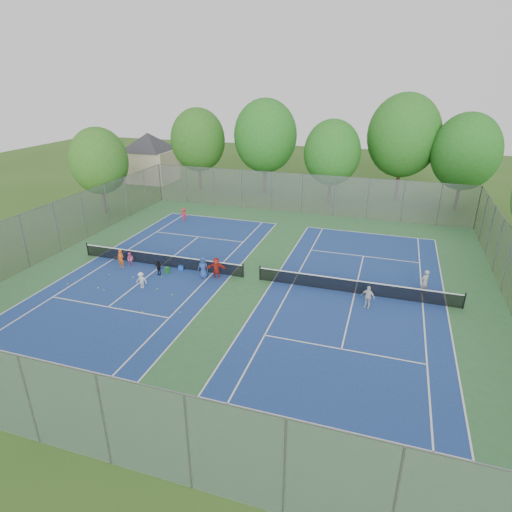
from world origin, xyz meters
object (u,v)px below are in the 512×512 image
at_px(net_right, 355,287).
at_px(ball_crate, 181,267).
at_px(ball_hopper, 167,270).
at_px(net_left, 161,260).
at_px(instructor, 425,282).

relative_size(net_right, ball_crate, 36.13).
bearing_deg(ball_hopper, net_left, 136.41).
height_order(net_right, ball_hopper, net_right).
xyz_separation_m(net_right, ball_crate, (-12.32, -0.11, -0.30)).
bearing_deg(instructor, net_left, -38.78).
xyz_separation_m(ball_crate, instructor, (16.48, 1.37, 0.69)).
bearing_deg(net_left, ball_hopper, -43.59).
bearing_deg(instructor, ball_hopper, -35.27).
bearing_deg(ball_hopper, ball_crate, 53.71).
height_order(net_right, ball_crate, net_right).
distance_m(net_right, ball_hopper, 13.00).
height_order(net_left, ball_crate, net_left).
bearing_deg(instructor, ball_crate, -38.00).
bearing_deg(ball_crate, net_left, 176.30).
xyz_separation_m(net_left, instructor, (18.16, 1.26, 0.39)).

